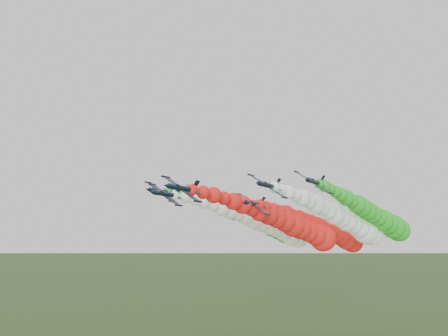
% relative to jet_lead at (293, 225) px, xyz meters
% --- Properties ---
extents(jet_lead, '(15.78, 73.62, 16.29)m').
position_rel_jet_lead_xyz_m(jet_lead, '(0.00, 0.00, 0.00)').
color(jet_lead, black).
rests_on(jet_lead, ground).
extents(jet_inner_left, '(15.24, 73.08, 15.75)m').
position_rel_jet_lead_xyz_m(jet_inner_left, '(-11.65, 9.84, 0.37)').
color(jet_inner_left, black).
rests_on(jet_inner_left, ground).
extents(jet_inner_right, '(15.44, 73.29, 15.96)m').
position_rel_jet_lead_xyz_m(jet_inner_right, '(11.49, 15.93, 1.22)').
color(jet_inner_right, black).
rests_on(jet_inner_right, ground).
extents(jet_outer_left, '(15.74, 73.59, 16.26)m').
position_rel_jet_lead_xyz_m(jet_outer_left, '(-19.15, 19.74, 1.80)').
color(jet_outer_left, black).
rests_on(jet_outer_left, ground).
extents(jet_outer_right, '(15.51, 73.36, 16.03)m').
position_rel_jet_lead_xyz_m(jet_outer_right, '(18.68, 24.89, 2.43)').
color(jet_outer_right, black).
rests_on(jet_outer_right, ground).
extents(jet_trail, '(15.52, 73.37, 16.04)m').
position_rel_jet_lead_xyz_m(jet_trail, '(2.73, 27.65, -1.57)').
color(jet_trail, black).
rests_on(jet_trail, ground).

